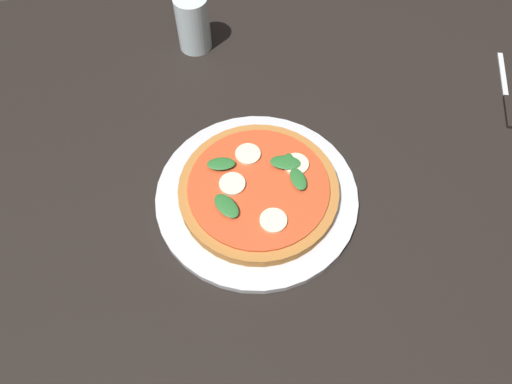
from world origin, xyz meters
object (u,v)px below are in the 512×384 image
Objects in this scene: serving_tray at (256,193)px; pizza at (258,188)px; dining_table at (308,209)px; knife at (507,98)px; glass_cup at (193,23)px.

pizza is at bearing 144.46° from serving_tray.
dining_table is at bearing 177.02° from serving_tray.
serving_tray is at bearing -35.54° from pizza.
serving_tray reaches higher than knife.
glass_cup is at bearing -85.63° from pizza.
pizza is at bearing 9.60° from knife.
glass_cup is (0.03, -0.35, 0.03)m from pizza.
knife is (-0.38, -0.08, 0.08)m from dining_table.
dining_table is at bearing 12.09° from knife.
dining_table is 9.26× the size of knife.
dining_table is at bearing 107.80° from glass_cup.
serving_tray is 0.48m from knife.
glass_cup reaches higher than pizza.
knife is at bearing 151.25° from glass_cup.
knife is 0.57m from glass_cup.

